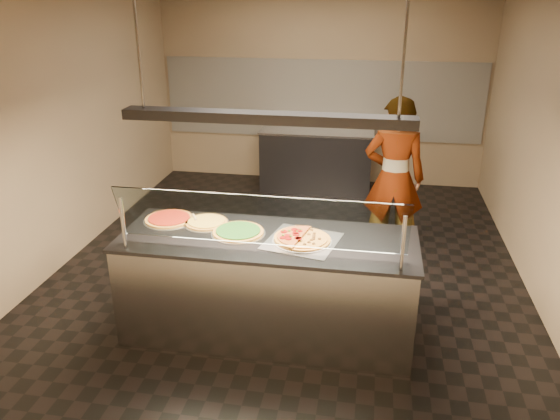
% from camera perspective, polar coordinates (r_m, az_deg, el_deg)
% --- Properties ---
extents(ground, '(5.00, 6.00, 0.02)m').
position_cam_1_polar(ground, '(6.21, 1.08, -5.57)').
color(ground, black).
rests_on(ground, ground).
extents(wall_back, '(5.00, 0.02, 3.00)m').
position_cam_1_polar(wall_back, '(8.61, 4.34, 12.80)').
color(wall_back, '#9D8665').
rests_on(wall_back, ground).
extents(wall_front, '(5.00, 0.02, 3.00)m').
position_cam_1_polar(wall_front, '(2.91, -7.99, -6.16)').
color(wall_front, '#9D8665').
rests_on(wall_front, ground).
extents(wall_left, '(0.02, 6.00, 3.00)m').
position_cam_1_polar(wall_left, '(6.54, -21.38, 8.44)').
color(wall_left, '#9D8665').
rests_on(wall_left, ground).
extents(wall_right, '(0.02, 6.00, 3.00)m').
position_cam_1_polar(wall_right, '(5.86, 26.39, 6.22)').
color(wall_right, '#9D8665').
rests_on(wall_right, ground).
extents(tile_band, '(4.90, 0.02, 1.20)m').
position_cam_1_polar(tile_band, '(8.61, 4.28, 11.45)').
color(tile_band, silver).
rests_on(tile_band, wall_back).
extents(serving_counter, '(2.51, 0.94, 0.93)m').
position_cam_1_polar(serving_counter, '(4.81, -1.26, -7.90)').
color(serving_counter, '#B7B7BC').
rests_on(serving_counter, ground).
extents(sneeze_guard, '(2.27, 0.18, 0.54)m').
position_cam_1_polar(sneeze_guard, '(4.17, -2.25, -1.15)').
color(sneeze_guard, '#B7B7BC').
rests_on(sneeze_guard, serving_counter).
extents(perforated_tray, '(0.67, 0.67, 0.01)m').
position_cam_1_polar(perforated_tray, '(4.53, 2.32, -3.20)').
color(perforated_tray, silver).
rests_on(perforated_tray, serving_counter).
extents(half_pizza_pepperoni, '(0.33, 0.50, 0.05)m').
position_cam_1_polar(half_pizza_pepperoni, '(4.54, 0.92, -2.78)').
color(half_pizza_pepperoni, '#9F6523').
rests_on(half_pizza_pepperoni, perforated_tray).
extents(half_pizza_sausage, '(0.33, 0.50, 0.04)m').
position_cam_1_polar(half_pizza_sausage, '(4.51, 3.75, -3.07)').
color(half_pizza_sausage, '#9F6523').
rests_on(half_pizza_sausage, perforated_tray).
extents(pizza_spinach, '(0.47, 0.47, 0.03)m').
position_cam_1_polar(pizza_spinach, '(4.69, -4.38, -2.25)').
color(pizza_spinach, silver).
rests_on(pizza_spinach, serving_counter).
extents(pizza_cheese, '(0.40, 0.40, 0.03)m').
position_cam_1_polar(pizza_cheese, '(4.91, -7.69, -1.24)').
color(pizza_cheese, silver).
rests_on(pizza_cheese, serving_counter).
extents(pizza_tomato, '(0.46, 0.46, 0.03)m').
position_cam_1_polar(pizza_tomato, '(5.04, -11.49, -0.88)').
color(pizza_tomato, silver).
rests_on(pizza_tomato, serving_counter).
extents(pizza_spatula, '(0.26, 0.20, 0.02)m').
position_cam_1_polar(pizza_spatula, '(4.95, -8.38, -0.89)').
color(pizza_spatula, '#B7B7BC').
rests_on(pizza_spatula, pizza_spinach).
extents(prep_table, '(1.69, 0.74, 0.93)m').
position_cam_1_polar(prep_table, '(8.39, 3.86, 5.32)').
color(prep_table, '#2F2F33').
rests_on(prep_table, ground).
extents(worker, '(0.68, 0.45, 1.84)m').
position_cam_1_polar(worker, '(6.20, 11.82, 3.23)').
color(worker, '#2C2A37').
rests_on(worker, ground).
extents(heat_lamp_housing, '(2.30, 0.18, 0.08)m').
position_cam_1_polar(heat_lamp_housing, '(4.27, -1.43, 9.62)').
color(heat_lamp_housing, '#2F2F33').
rests_on(heat_lamp_housing, ceiling).
extents(lamp_rod_left, '(0.02, 0.02, 1.01)m').
position_cam_1_polar(lamp_rod_left, '(4.49, -14.66, 16.60)').
color(lamp_rod_left, '#B7B7BC').
rests_on(lamp_rod_left, ceiling).
extents(lamp_rod_right, '(0.02, 0.02, 1.01)m').
position_cam_1_polar(lamp_rod_right, '(4.11, 12.88, 16.31)').
color(lamp_rod_right, '#B7B7BC').
rests_on(lamp_rod_right, ceiling).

